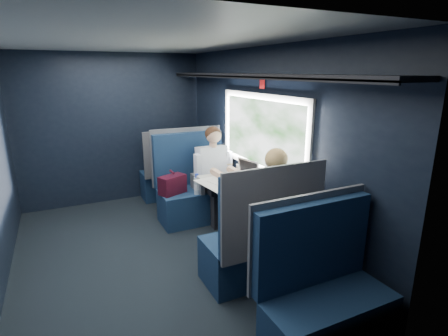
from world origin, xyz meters
name	(u,v)px	position (x,y,z in m)	size (l,w,h in m)	color
ground	(151,260)	(0.00, 0.00, -0.01)	(2.80, 4.20, 0.01)	black
room_shell	(145,128)	(0.02, 0.00, 1.48)	(3.00, 4.40, 2.40)	black
table	(234,190)	(1.03, 0.00, 0.66)	(0.62, 1.00, 0.74)	#54565E
seat_bay_near	(193,190)	(0.83, 0.87, 0.42)	(1.05, 0.62, 1.26)	#0E203D
seat_bay_far	(258,244)	(0.85, -0.87, 0.41)	(1.04, 0.62, 1.26)	#0E203D
seat_row_front	(174,174)	(0.85, 1.80, 0.41)	(1.04, 0.51, 1.16)	#0E203D
seat_row_back	(323,298)	(0.85, -1.80, 0.41)	(1.04, 0.51, 1.16)	#0E203D
man	(215,170)	(1.10, 0.70, 0.72)	(0.53, 0.56, 1.32)	black
woman	(272,204)	(1.10, -0.71, 0.73)	(0.53, 0.56, 1.32)	black
papers	(225,184)	(0.93, 0.01, 0.74)	(0.48, 0.70, 0.01)	white
laptop	(244,175)	(1.20, 0.06, 0.81)	(0.34, 0.40, 0.26)	silver
bottle_small	(241,168)	(1.28, 0.30, 0.83)	(0.06, 0.06, 0.21)	silver
cup	(239,168)	(1.33, 0.44, 0.79)	(0.07, 0.07, 0.10)	white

